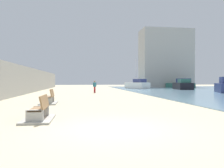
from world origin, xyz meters
TOP-DOWN VIEW (x-y plane):
  - ground_plane at (0.00, 18.00)m, footprint 120.00×120.00m
  - seawall at (-7.50, 18.00)m, footprint 0.80×64.00m
  - bench_near at (-2.61, 1.94)m, footprint 1.11×2.10m
  - bench_far at (-3.10, 8.52)m, footprint 1.13×2.12m
  - person_walking at (0.78, 21.91)m, footprint 0.46×0.33m
  - boat_distant at (20.28, 39.42)m, footprint 4.14×7.16m
  - boat_far_left at (16.63, 30.52)m, footprint 2.95×5.07m
  - boat_mid_bay at (9.82, 35.72)m, footprint 4.12×5.75m
  - harbor_building at (19.39, 46.00)m, footprint 12.00×6.00m

SIDE VIEW (x-z plane):
  - ground_plane at x=0.00m, z-range 0.00..0.00m
  - bench_near at x=-2.61m, z-range -0.26..0.72m
  - bench_far at x=-3.10m, z-range -0.26..0.72m
  - boat_far_left at x=16.63m, z-range -0.16..1.64m
  - boat_distant at x=20.28m, z-range -0.22..1.75m
  - boat_mid_bay at x=9.82m, z-range -2.06..3.60m
  - person_walking at x=0.78m, z-range 0.11..1.66m
  - seawall at x=-7.50m, z-range 0.00..3.16m
  - harbor_building at x=19.39m, z-range 0.00..13.75m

